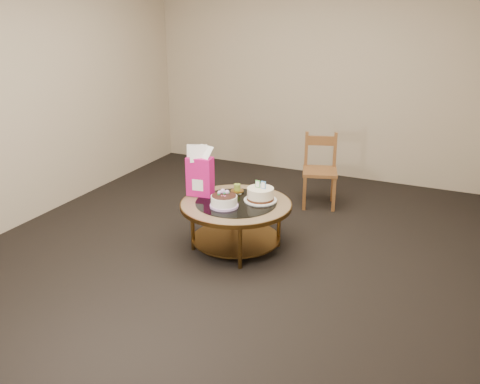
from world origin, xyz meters
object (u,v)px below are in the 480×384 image
at_px(cream_cake, 260,195).
at_px(gift_bag, 200,171).
at_px(dining_chair, 320,170).
at_px(coffee_table, 236,210).
at_px(decorated_cake, 224,202).

height_order(cream_cake, gift_bag, gift_bag).
bearing_deg(dining_chair, cream_cake, -115.75).
distance_m(cream_cake, gift_bag, 0.60).
distance_m(coffee_table, decorated_cake, 0.20).
distance_m(decorated_cake, gift_bag, 0.42).
bearing_deg(cream_cake, decorated_cake, -128.07).
xyz_separation_m(cream_cake, gift_bag, (-0.57, -0.10, 0.18)).
bearing_deg(decorated_cake, dining_chair, 74.73).
relative_size(decorated_cake, dining_chair, 0.32).
relative_size(coffee_table, decorated_cake, 4.00).
distance_m(coffee_table, dining_chair, 1.45).
bearing_deg(dining_chair, coffee_table, -122.31).
relative_size(cream_cake, dining_chair, 0.38).
relative_size(decorated_cake, cream_cake, 0.84).
bearing_deg(coffee_table, dining_chair, 75.19).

